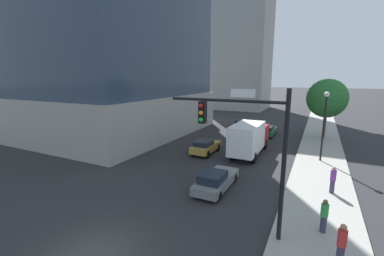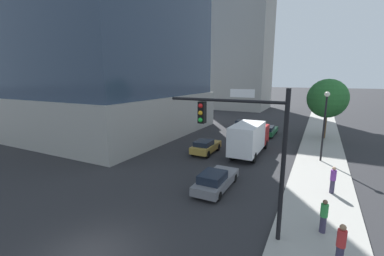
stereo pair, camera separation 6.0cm
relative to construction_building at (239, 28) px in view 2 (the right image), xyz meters
name	(u,v)px [view 2 (the right image)]	position (x,y,z in m)	size (l,w,h in m)	color
sidewalk	(321,155)	(19.00, -34.12, -18.53)	(4.14, 120.00, 0.15)	#9E9B93
construction_building	(239,28)	(0.00, 0.00, 0.00)	(15.36, 12.73, 43.30)	#9E9B93
traffic_light_pole	(246,136)	(15.66, -49.43, -13.78)	(5.62, 0.48, 6.85)	black
street_lamp	(325,117)	(18.97, -36.06, -14.49)	(0.44, 0.44, 6.10)	black
street_tree	(328,98)	(19.23, -26.14, -13.65)	(4.61, 4.61, 7.13)	brown
car_gold	(206,146)	(8.76, -38.28, -17.89)	(1.75, 4.04, 1.40)	#AD8938
car_green	(268,130)	(12.71, -27.27, -17.94)	(1.86, 4.64, 1.32)	#1E6638
car_white	(243,124)	(8.76, -24.65, -17.91)	(1.90, 4.12, 1.40)	silver
car_gray	(216,180)	(12.71, -45.54, -17.95)	(1.74, 4.62, 1.35)	slate
box_truck	(249,137)	(12.71, -36.80, -16.84)	(2.32, 7.43, 3.18)	#B21E1E
pedestrian_green_shirt	(324,216)	(19.15, -47.92, -17.61)	(0.34, 0.34, 1.67)	#38334C
pedestrian_red_shirt	(341,245)	(19.72, -50.16, -17.52)	(0.34, 0.34, 1.81)	#38334C
pedestrian_purple_shirt	(333,180)	(19.67, -42.95, -17.55)	(0.34, 0.34, 1.77)	#38334C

